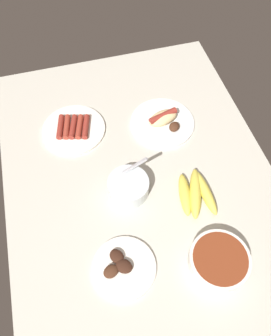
{
  "coord_description": "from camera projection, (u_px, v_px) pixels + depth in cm",
  "views": [
    {
      "loc": [
        -57.23,
        16.66,
        97.99
      ],
      "look_at": [
        0.27,
        0.98,
        3.0
      ],
      "focal_mm": 35.9,
      "sensor_mm": 36.0,
      "label": 1
    }
  ],
  "objects": [
    {
      "name": "bowl_chili",
      "position": [
        219.0,
        260.0,
        0.96
      ],
      "size": [
        17.49,
        17.49,
        4.58
      ],
      "color": "white",
      "rests_on": "ground_plane"
    },
    {
      "name": "banana_bunch",
      "position": [
        195.0,
        193.0,
        1.08
      ],
      "size": [
        18.4,
        11.94,
        3.91
      ],
      "color": "#E5D14C",
      "rests_on": "ground_plane"
    },
    {
      "name": "plate_grilled_meat",
      "position": [
        122.0,
        267.0,
        0.97
      ],
      "size": [
        18.71,
        18.71,
        3.16
      ],
      "color": "white",
      "rests_on": "ground_plane"
    },
    {
      "name": "ground_plane",
      "position": [
        138.0,
        175.0,
        1.16
      ],
      "size": [
        120.0,
        90.0,
        3.0
      ],
      "primitive_type": "cube",
      "color": "beige"
    },
    {
      "name": "bowl_coleslaw",
      "position": [
        128.0,
        186.0,
        1.08
      ],
      "size": [
        13.43,
        13.43,
        15.39
      ],
      "color": "silver",
      "rests_on": "ground_plane"
    },
    {
      "name": "plate_hotdog_assembled",
      "position": [
        163.0,
        121.0,
        1.25
      ],
      "size": [
        23.85,
        23.85,
        5.61
      ],
      "color": "white",
      "rests_on": "ground_plane"
    },
    {
      "name": "plate_sausages",
      "position": [
        74.0,
        129.0,
        1.24
      ],
      "size": [
        23.22,
        23.22,
        3.11
      ],
      "color": "white",
      "rests_on": "ground_plane"
    }
  ]
}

